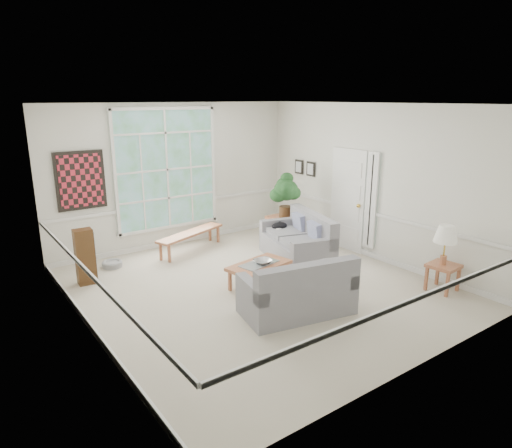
# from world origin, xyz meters

# --- Properties ---
(floor) EXTENTS (5.50, 6.00, 0.01)m
(floor) POSITION_xyz_m (0.00, 0.00, -0.01)
(floor) COLOR #BCB29F
(floor) RESTS_ON ground
(ceiling) EXTENTS (5.50, 6.00, 0.02)m
(ceiling) POSITION_xyz_m (0.00, 0.00, 3.00)
(ceiling) COLOR white
(ceiling) RESTS_ON ground
(wall_back) EXTENTS (5.50, 0.02, 3.00)m
(wall_back) POSITION_xyz_m (0.00, 3.00, 1.50)
(wall_back) COLOR silver
(wall_back) RESTS_ON ground
(wall_front) EXTENTS (5.50, 0.02, 3.00)m
(wall_front) POSITION_xyz_m (0.00, -3.00, 1.50)
(wall_front) COLOR silver
(wall_front) RESTS_ON ground
(wall_left) EXTENTS (0.02, 6.00, 3.00)m
(wall_left) POSITION_xyz_m (-2.75, 0.00, 1.50)
(wall_left) COLOR silver
(wall_left) RESTS_ON ground
(wall_right) EXTENTS (0.02, 6.00, 3.00)m
(wall_right) POSITION_xyz_m (2.75, 0.00, 1.50)
(wall_right) COLOR silver
(wall_right) RESTS_ON ground
(window_back) EXTENTS (2.30, 0.08, 2.40)m
(window_back) POSITION_xyz_m (-0.20, 2.96, 1.65)
(window_back) COLOR white
(window_back) RESTS_ON wall_back
(entry_door) EXTENTS (0.08, 0.90, 2.10)m
(entry_door) POSITION_xyz_m (2.71, 0.60, 1.05)
(entry_door) COLOR white
(entry_door) RESTS_ON floor
(door_sidelight) EXTENTS (0.08, 0.26, 1.90)m
(door_sidelight) POSITION_xyz_m (2.71, -0.03, 1.15)
(door_sidelight) COLOR white
(door_sidelight) RESTS_ON wall_right
(wall_art) EXTENTS (0.90, 0.06, 1.10)m
(wall_art) POSITION_xyz_m (-1.95, 2.95, 1.60)
(wall_art) COLOR maroon
(wall_art) RESTS_ON wall_back
(wall_frame_near) EXTENTS (0.04, 0.26, 0.32)m
(wall_frame_near) POSITION_xyz_m (2.71, 1.75, 1.55)
(wall_frame_near) COLOR black
(wall_frame_near) RESTS_ON wall_right
(wall_frame_far) EXTENTS (0.04, 0.26, 0.32)m
(wall_frame_far) POSITION_xyz_m (2.71, 2.15, 1.55)
(wall_frame_far) COLOR black
(wall_frame_far) RESTS_ON wall_right
(loveseat_right) EXTENTS (1.33, 1.91, 0.93)m
(loveseat_right) POSITION_xyz_m (1.37, 0.63, 0.47)
(loveseat_right) COLOR gray
(loveseat_right) RESTS_ON floor
(loveseat_front) EXTENTS (1.75, 1.14, 0.87)m
(loveseat_front) POSITION_xyz_m (-0.08, -1.09, 0.44)
(loveseat_front) COLOR gray
(loveseat_front) RESTS_ON floor
(coffee_table) EXTENTS (1.16, 0.78, 0.40)m
(coffee_table) POSITION_xyz_m (0.05, 0.04, 0.20)
(coffee_table) COLOR #A96341
(coffee_table) RESTS_ON floor
(pewter_bowl) EXTENTS (0.37, 0.37, 0.09)m
(pewter_bowl) POSITION_xyz_m (0.10, 0.01, 0.44)
(pewter_bowl) COLOR #99999E
(pewter_bowl) RESTS_ON coffee_table
(window_bench) EXTENTS (1.72, 0.92, 0.40)m
(window_bench) POSITION_xyz_m (-0.02, 2.36, 0.20)
(window_bench) COLOR #A96341
(window_bench) RESTS_ON floor
(end_table) EXTENTS (0.59, 0.59, 0.59)m
(end_table) POSITION_xyz_m (1.91, 1.69, 0.29)
(end_table) COLOR #A96341
(end_table) RESTS_ON floor
(houseplant) EXTENTS (0.69, 0.69, 0.97)m
(houseplant) POSITION_xyz_m (1.91, 1.62, 1.07)
(houseplant) COLOR #1E471F
(houseplant) RESTS_ON end_table
(side_table) EXTENTS (0.49, 0.49, 0.46)m
(side_table) POSITION_xyz_m (2.40, -1.87, 0.23)
(side_table) COLOR #A96341
(side_table) RESTS_ON floor
(table_lamp) EXTENTS (0.50, 0.50, 0.66)m
(table_lamp) POSITION_xyz_m (2.39, -1.86, 0.79)
(table_lamp) COLOR silver
(table_lamp) RESTS_ON side_table
(pet_bed) EXTENTS (0.51, 0.51, 0.11)m
(pet_bed) POSITION_xyz_m (-1.68, 2.39, 0.06)
(pet_bed) COLOR gray
(pet_bed) RESTS_ON floor
(floor_speaker) EXTENTS (0.31, 0.25, 0.97)m
(floor_speaker) POSITION_xyz_m (-2.29, 1.86, 0.48)
(floor_speaker) COLOR #422813
(floor_speaker) RESTS_ON floor
(cat) EXTENTS (0.37, 0.27, 0.17)m
(cat) POSITION_xyz_m (1.44, 1.25, 0.56)
(cat) COLOR black
(cat) RESTS_ON loveseat_right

